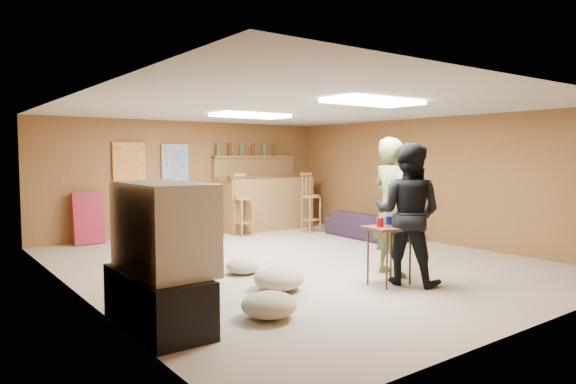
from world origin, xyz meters
TOP-DOWN VIEW (x-y plane):
  - ground at (0.00, 0.00)m, footprint 7.00×7.00m
  - ceiling at (0.00, 0.00)m, footprint 6.00×7.00m
  - wall_back at (0.00, 3.50)m, footprint 6.00×0.02m
  - wall_front at (0.00, -3.50)m, footprint 6.00×0.02m
  - wall_left at (-3.00, 0.00)m, footprint 0.02×7.00m
  - wall_right at (3.00, 0.00)m, footprint 0.02×7.00m
  - tv_stand at (-2.72, -1.50)m, footprint 0.55×1.30m
  - dvd_box at (-2.50, -1.50)m, footprint 0.35×0.50m
  - tv_body at (-2.65, -1.50)m, footprint 0.60×1.10m
  - tv_screen at (-2.34, -1.50)m, footprint 0.02×0.95m
  - bar_counter at (1.50, 2.95)m, footprint 2.00×0.60m
  - bar_lip at (1.50, 2.70)m, footprint 2.10×0.12m
  - bar_shelf at (1.50, 3.40)m, footprint 2.00×0.18m
  - bar_backing at (1.50, 3.42)m, footprint 2.00×0.14m
  - poster_left at (-1.20, 3.46)m, footprint 0.60×0.03m
  - poster_right at (-0.30, 3.46)m, footprint 0.55×0.03m
  - folding_chair_stack at (-2.00, 3.30)m, footprint 0.50×0.26m
  - ceiling_panel_front at (0.00, -1.50)m, footprint 1.20×0.60m
  - ceiling_panel_back at (0.00, 1.20)m, footprint 1.20×0.60m
  - person_olive at (0.49, -1.36)m, footprint 0.51×0.70m
  - person_black at (0.31, -1.78)m, footprint 0.92×1.01m
  - sofa at (2.35, 0.93)m, footprint 0.73×1.68m
  - tray_table at (0.08, -1.70)m, footprint 0.61×0.52m
  - cup_red_near at (-0.03, -1.65)m, footprint 0.08×0.08m
  - cup_red_far at (0.16, -1.77)m, footprint 0.08×0.08m
  - cup_blue at (0.21, -1.57)m, footprint 0.10×0.10m
  - bar_stool_left at (0.65, 2.49)m, footprint 0.48×0.48m
  - bar_stool_right at (1.99, 2.10)m, footprint 0.46×0.46m
  - cushion_near_tv at (-1.11, -1.12)m, footprint 0.69×0.69m
  - cushion_mid at (-1.01, -0.18)m, footprint 0.47×0.47m
  - cushion_far at (-1.76, -1.86)m, footprint 0.65×0.65m
  - bottle_row at (1.30, 3.38)m, footprint 1.48×0.08m

SIDE VIEW (x-z plane):
  - ground at x=0.00m, z-range 0.00..0.00m
  - cushion_mid at x=-1.01m, z-range 0.00..0.20m
  - cushion_far at x=-1.76m, z-range 0.00..0.24m
  - cushion_near_tv at x=-1.11m, z-range 0.00..0.26m
  - dvd_box at x=-2.50m, z-range 0.11..0.19m
  - sofa at x=2.35m, z-range 0.00..0.48m
  - tv_stand at x=-2.72m, z-range 0.00..0.50m
  - tray_table at x=0.08m, z-range 0.00..0.70m
  - folding_chair_stack at x=-2.00m, z-range -0.01..0.91m
  - bar_counter at x=1.50m, z-range 0.00..1.10m
  - bar_stool_right at x=1.99m, z-range 0.00..1.11m
  - bar_stool_left at x=0.65m, z-range 0.00..1.25m
  - cup_blue at x=0.21m, z-range 0.70..0.80m
  - cup_red_far at x=0.16m, z-range 0.70..0.81m
  - cup_red_near at x=-0.03m, z-range 0.70..0.81m
  - person_black at x=0.31m, z-range 0.00..1.68m
  - person_olive at x=0.49m, z-range 0.00..1.77m
  - tv_body at x=-2.65m, z-range 0.50..1.30m
  - tv_screen at x=-2.34m, z-range 0.57..1.23m
  - wall_back at x=0.00m, z-range 0.00..2.20m
  - wall_front at x=0.00m, z-range 0.00..2.20m
  - wall_left at x=-3.00m, z-range 0.00..2.20m
  - wall_right at x=3.00m, z-range 0.00..2.20m
  - bar_lip at x=1.50m, z-range 1.08..1.12m
  - bar_backing at x=1.50m, z-range 0.90..1.50m
  - poster_left at x=-1.20m, z-range 0.93..1.78m
  - poster_right at x=-0.30m, z-range 0.95..1.75m
  - bar_shelf at x=1.50m, z-range 1.48..1.52m
  - bottle_row at x=1.30m, z-range 1.52..1.78m
  - ceiling_panel_front at x=0.00m, z-range 2.15..2.19m
  - ceiling_panel_back at x=0.00m, z-range 2.15..2.19m
  - ceiling at x=0.00m, z-range 2.19..2.21m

